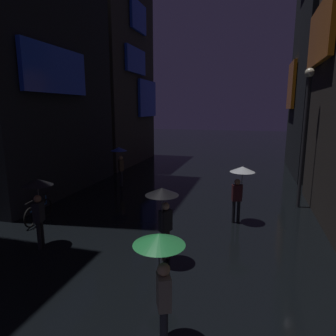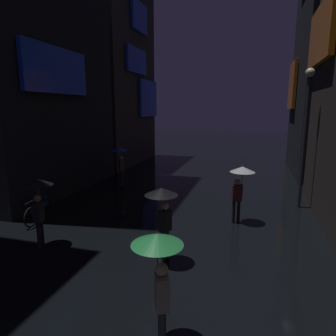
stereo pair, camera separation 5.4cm
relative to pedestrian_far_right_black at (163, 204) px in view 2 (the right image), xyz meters
name	(u,v)px [view 2 (the right image)]	position (x,y,z in m)	size (l,w,h in m)	color
building_left_far	(113,66)	(-8.22, 14.08, 5.60)	(4.25, 7.79, 14.55)	#33302D
pedestrian_far_right_black	(163,204)	(0.00, 0.00, 0.00)	(0.90, 0.90, 2.12)	#38332D
pedestrian_foreground_left_black	(38,194)	(-3.86, -0.14, 0.00)	(0.90, 0.90, 2.12)	black
pedestrian_foreground_right_blue	(120,156)	(-4.67, 7.33, 0.00)	(0.90, 0.90, 2.12)	#2D2D38
pedestrian_midstreet_centre_clear	(241,179)	(1.88, 3.53, 0.00)	(0.90, 0.90, 2.12)	black
pedestrian_near_crossing_green	(159,260)	(0.83, -2.93, 0.00)	(0.90, 0.90, 2.12)	#2D2D38
bicycle_parked_at_storefront	(39,211)	(-5.35, 1.59, -1.28)	(0.30, 1.81, 0.96)	black
streetlamp_right_far	(306,123)	(4.26, 6.03, 1.91)	(0.36, 0.36, 5.75)	#2D2D33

